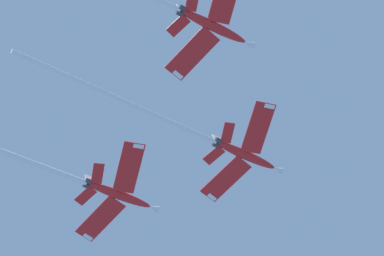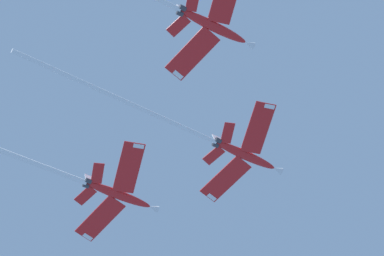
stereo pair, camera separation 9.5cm
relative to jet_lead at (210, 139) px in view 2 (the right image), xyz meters
name	(u,v)px [view 2 (the right image)]	position (x,y,z in m)	size (l,w,h in m)	color
jet_lead	(210,139)	(0.00, 0.00, 0.00)	(38.53, 33.88, 12.24)	red
jet_left_wing	(69,176)	(-3.63, 23.26, -3.44)	(39.19, 35.29, 12.32)	red
jet_right_wing	(178,9)	(-22.64, -3.32, -3.18)	(35.81, 32.22, 11.55)	red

